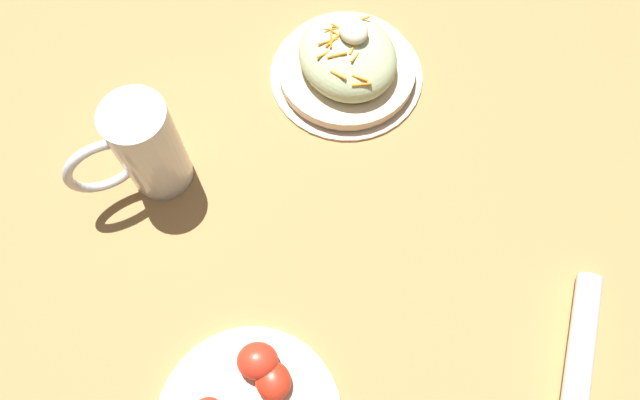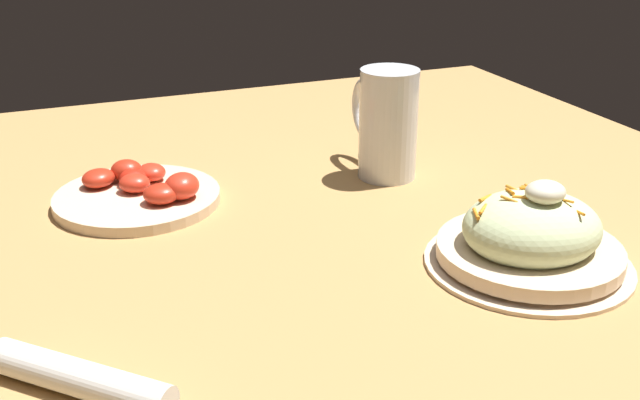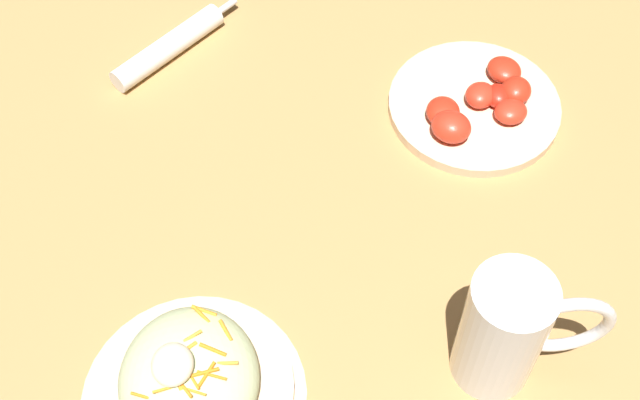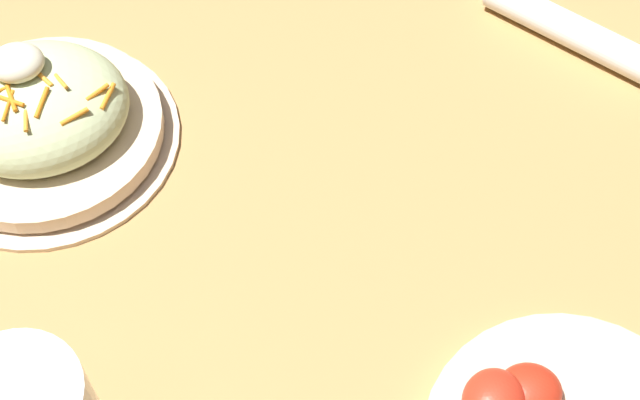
# 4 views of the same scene
# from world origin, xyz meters

# --- Properties ---
(ground_plane) EXTENTS (1.43, 1.43, 0.00)m
(ground_plane) POSITION_xyz_m (0.00, 0.00, 0.00)
(ground_plane) COLOR #B2844C
(salad_plate) EXTENTS (0.23, 0.23, 0.10)m
(salad_plate) POSITION_xyz_m (0.25, -0.13, 0.03)
(salad_plate) COLOR beige
(salad_plate) RESTS_ON ground_plane
(beer_mug) EXTENTS (0.08, 0.15, 0.15)m
(beer_mug) POSITION_xyz_m (0.23, 0.18, 0.07)
(beer_mug) COLOR white
(beer_mug) RESTS_ON ground_plane
(napkin_roll) EXTENTS (0.16, 0.16, 0.03)m
(napkin_roll) POSITION_xyz_m (-0.23, -0.18, 0.02)
(napkin_roll) COLOR white
(napkin_roll) RESTS_ON ground_plane
(tomato_plate) EXTENTS (0.22, 0.22, 0.05)m
(tomato_plate) POSITION_xyz_m (-0.11, 0.21, 0.01)
(tomato_plate) COLOR beige
(tomato_plate) RESTS_ON ground_plane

